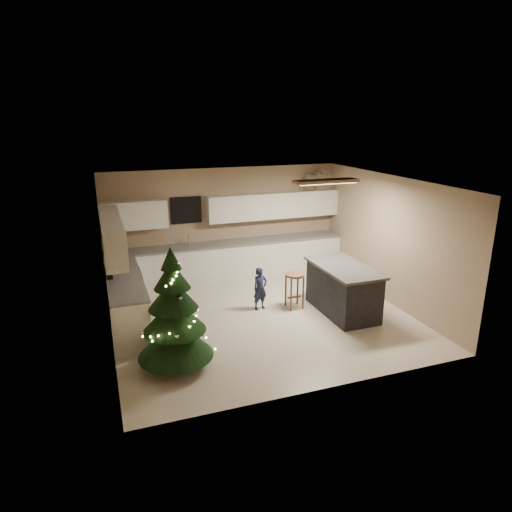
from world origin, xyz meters
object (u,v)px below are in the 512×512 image
object	(u,v)px
island	(343,289)
christmas_tree	(174,319)
bar_stool	(295,282)
rocking_horse	(313,180)
toddler	(260,289)

from	to	relation	value
island	christmas_tree	xyz separation A→B (m)	(-3.43, -0.90, 0.31)
bar_stool	rocking_horse	xyz separation A→B (m)	(1.35, 2.04, 1.72)
toddler	rocking_horse	world-z (taller)	rocking_horse
island	bar_stool	xyz separation A→B (m)	(-0.79, 0.53, 0.06)
christmas_tree	island	bearing A→B (deg)	14.73
bar_stool	rocking_horse	bearing A→B (deg)	56.56
island	bar_stool	size ratio (longest dim) A/B	2.38
island	rocking_horse	xyz separation A→B (m)	(0.56, 2.57, 1.78)
rocking_horse	bar_stool	bearing A→B (deg)	129.10
bar_stool	toddler	world-z (taller)	toddler
christmas_tree	rocking_horse	distance (m)	5.49
island	rocking_horse	bearing A→B (deg)	77.72
island	toddler	size ratio (longest dim) A/B	1.96
bar_stool	christmas_tree	distance (m)	3.02
island	christmas_tree	bearing A→B (deg)	-165.27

